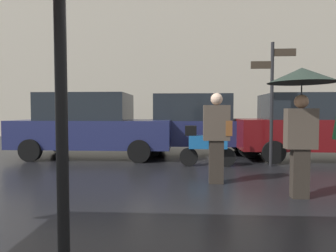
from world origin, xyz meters
name	(u,v)px	position (x,y,z in m)	size (l,w,h in m)	color
pedestrian_with_umbrella	(301,94)	(2.37, 2.12, 1.63)	(1.04, 1.04, 2.04)	#2A241E
pedestrian_with_bag	(217,132)	(1.17, 2.99, 0.97)	(0.52, 0.24, 1.71)	#2A241E
parked_scooter	(206,144)	(1.09, 4.71, 0.55)	(1.39, 0.32, 1.23)	black
parked_car_left	(92,125)	(-2.22, 6.06, 0.95)	(4.60, 2.04, 1.89)	#1E234C
parked_car_right	(197,124)	(0.95, 6.99, 0.95)	(4.37, 1.83, 1.91)	#1E234C
parked_car_distant	(313,126)	(4.26, 6.09, 0.94)	(4.45, 2.02, 1.87)	#590C0F
street_signpost	(272,92)	(2.72, 4.84, 1.85)	(1.08, 0.08, 3.06)	black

